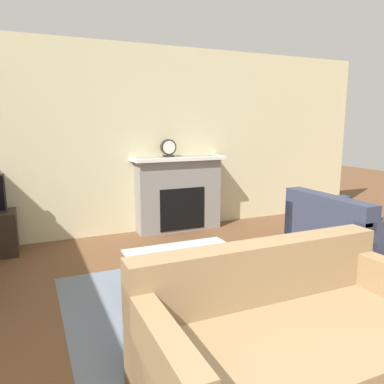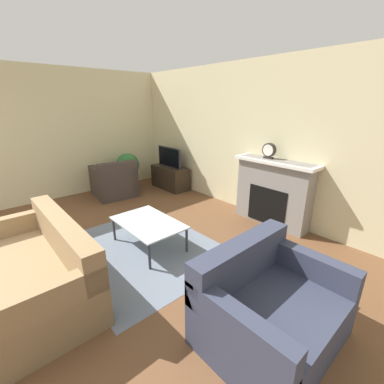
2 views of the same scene
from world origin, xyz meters
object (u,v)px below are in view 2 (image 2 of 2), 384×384
object	(u,v)px
armchair_by_window	(114,183)
mantel_clock	(269,151)
tv	(169,157)
coffee_table	(148,224)
couch_sectional	(33,274)
couch_loveseat	(269,308)
potted_plant	(128,166)

from	to	relation	value
armchair_by_window	mantel_clock	size ratio (longest dim) A/B	3.80
tv	mantel_clock	distance (m)	2.61
tv	coffee_table	distance (m)	2.75
armchair_by_window	couch_sectional	bearing A→B (deg)	55.78
couch_sectional	mantel_clock	xyz separation A→B (m)	(0.51, 3.49, 0.96)
couch_loveseat	couch_sectional	bearing A→B (deg)	126.48
couch_loveseat	potted_plant	distance (m)	4.84
tv	coffee_table	bearing A→B (deg)	-43.55
armchair_by_window	potted_plant	bearing A→B (deg)	-142.99
couch_sectional	potted_plant	xyz separation A→B (m)	(-2.75, 2.62, 0.26)
armchair_by_window	coffee_table	xyz separation A→B (m)	(2.35, -0.61, 0.06)
mantel_clock	couch_sectional	bearing A→B (deg)	-98.33
armchair_by_window	mantel_clock	world-z (taller)	mantel_clock
coffee_table	mantel_clock	xyz separation A→B (m)	(0.59, 2.02, 0.89)
couch_loveseat	armchair_by_window	xyz separation A→B (m)	(-4.37, 0.66, 0.01)
tv	couch_sectional	bearing A→B (deg)	-58.52
tv	potted_plant	xyz separation A→B (m)	(-0.70, -0.73, -0.22)
tv	couch_loveseat	xyz separation A→B (m)	(3.98, -1.92, -0.48)
couch_sectional	armchair_by_window	world-z (taller)	same
couch_sectional	armchair_by_window	size ratio (longest dim) A/B	1.89
tv	mantel_clock	world-z (taller)	mantel_clock
couch_loveseat	armchair_by_window	bearing A→B (deg)	81.38
tv	potted_plant	size ratio (longest dim) A/B	0.95
armchair_by_window	mantel_clock	xyz separation A→B (m)	(2.95, 1.41, 0.95)
mantel_clock	armchair_by_window	bearing A→B (deg)	-154.51
tv	armchair_by_window	world-z (taller)	tv
couch_loveseat	mantel_clock	bearing A→B (deg)	34.44
tv	couch_loveseat	world-z (taller)	tv
tv	coffee_table	xyz separation A→B (m)	(1.97, -1.87, -0.42)
armchair_by_window	coffee_table	distance (m)	2.43
couch_sectional	coffee_table	size ratio (longest dim) A/B	1.74
potted_plant	tv	bearing A→B (deg)	46.36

